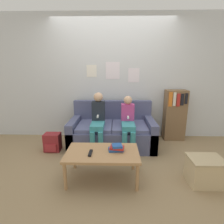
{
  "coord_description": "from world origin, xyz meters",
  "views": [
    {
      "loc": [
        0.07,
        -2.72,
        1.51
      ],
      "look_at": [
        0.0,
        0.42,
        0.72
      ],
      "focal_mm": 28.0,
      "sensor_mm": 36.0,
      "label": 1
    }
  ],
  "objects_px": {
    "bookshelf": "(175,115)",
    "backpack": "(53,142)",
    "person_left": "(98,119)",
    "tv_remote": "(90,153)",
    "storage_box": "(205,171)",
    "coffee_table": "(102,154)",
    "couch": "(112,132)",
    "person_right": "(128,121)"
  },
  "relations": [
    {
      "from": "coffee_table",
      "to": "storage_box",
      "type": "bearing_deg",
      "value": -3.07
    },
    {
      "from": "bookshelf",
      "to": "backpack",
      "type": "height_order",
      "value": "bookshelf"
    },
    {
      "from": "person_left",
      "to": "person_right",
      "type": "bearing_deg",
      "value": -1.22
    },
    {
      "from": "storage_box",
      "to": "bookshelf",
      "type": "bearing_deg",
      "value": 87.67
    },
    {
      "from": "coffee_table",
      "to": "bookshelf",
      "type": "distance_m",
      "value": 2.05
    },
    {
      "from": "bookshelf",
      "to": "storage_box",
      "type": "relative_size",
      "value": 2.44
    },
    {
      "from": "tv_remote",
      "to": "storage_box",
      "type": "distance_m",
      "value": 1.54
    },
    {
      "from": "couch",
      "to": "backpack",
      "type": "height_order",
      "value": "couch"
    },
    {
      "from": "couch",
      "to": "storage_box",
      "type": "relative_size",
      "value": 3.69
    },
    {
      "from": "tv_remote",
      "to": "coffee_table",
      "type": "bearing_deg",
      "value": 23.13
    },
    {
      "from": "storage_box",
      "to": "backpack",
      "type": "height_order",
      "value": "storage_box"
    },
    {
      "from": "backpack",
      "to": "person_left",
      "type": "bearing_deg",
      "value": 5.54
    },
    {
      "from": "couch",
      "to": "person_right",
      "type": "xyz_separation_m",
      "value": [
        0.29,
        -0.22,
        0.28
      ]
    },
    {
      "from": "person_left",
      "to": "person_right",
      "type": "distance_m",
      "value": 0.55
    },
    {
      "from": "person_left",
      "to": "bookshelf",
      "type": "distance_m",
      "value": 1.67
    },
    {
      "from": "bookshelf",
      "to": "storage_box",
      "type": "bearing_deg",
      "value": -92.33
    },
    {
      "from": "person_left",
      "to": "tv_remote",
      "type": "xyz_separation_m",
      "value": [
        -0.0,
        -0.98,
        -0.18
      ]
    },
    {
      "from": "person_left",
      "to": "tv_remote",
      "type": "relative_size",
      "value": 6.28
    },
    {
      "from": "tv_remote",
      "to": "backpack",
      "type": "bearing_deg",
      "value": 133.97
    },
    {
      "from": "coffee_table",
      "to": "person_right",
      "type": "xyz_separation_m",
      "value": [
        0.4,
        0.9,
        0.2
      ]
    },
    {
      "from": "person_right",
      "to": "backpack",
      "type": "distance_m",
      "value": 1.46
    },
    {
      "from": "person_right",
      "to": "tv_remote",
      "type": "relative_size",
      "value": 5.91
    },
    {
      "from": "person_right",
      "to": "storage_box",
      "type": "relative_size",
      "value": 2.29
    },
    {
      "from": "bookshelf",
      "to": "storage_box",
      "type": "distance_m",
      "value": 1.57
    },
    {
      "from": "tv_remote",
      "to": "bookshelf",
      "type": "xyz_separation_m",
      "value": [
        1.58,
        1.52,
        0.12
      ]
    },
    {
      "from": "bookshelf",
      "to": "storage_box",
      "type": "height_order",
      "value": "bookshelf"
    },
    {
      "from": "person_left",
      "to": "storage_box",
      "type": "relative_size",
      "value": 2.44
    },
    {
      "from": "couch",
      "to": "backpack",
      "type": "xyz_separation_m",
      "value": [
        -1.11,
        -0.29,
        -0.11
      ]
    },
    {
      "from": "couch",
      "to": "bookshelf",
      "type": "relative_size",
      "value": 1.51
    },
    {
      "from": "bookshelf",
      "to": "backpack",
      "type": "bearing_deg",
      "value": -165.52
    },
    {
      "from": "couch",
      "to": "tv_remote",
      "type": "xyz_separation_m",
      "value": [
        -0.26,
        -1.18,
        0.14
      ]
    },
    {
      "from": "coffee_table",
      "to": "backpack",
      "type": "bearing_deg",
      "value": 140.26
    },
    {
      "from": "couch",
      "to": "person_left",
      "type": "height_order",
      "value": "person_left"
    },
    {
      "from": "coffee_table",
      "to": "tv_remote",
      "type": "xyz_separation_m",
      "value": [
        -0.15,
        -0.06,
        0.05
      ]
    },
    {
      "from": "couch",
      "to": "backpack",
      "type": "bearing_deg",
      "value": -165.41
    },
    {
      "from": "person_left",
      "to": "storage_box",
      "type": "xyz_separation_m",
      "value": [
        1.52,
        -0.99,
        -0.41
      ]
    },
    {
      "from": "coffee_table",
      "to": "tv_remote",
      "type": "bearing_deg",
      "value": -157.45
    },
    {
      "from": "couch",
      "to": "tv_remote",
      "type": "relative_size",
      "value": 9.51
    },
    {
      "from": "coffee_table",
      "to": "bookshelf",
      "type": "xyz_separation_m",
      "value": [
        1.43,
        1.46,
        0.18
      ]
    },
    {
      "from": "tv_remote",
      "to": "backpack",
      "type": "height_order",
      "value": "tv_remote"
    },
    {
      "from": "tv_remote",
      "to": "backpack",
      "type": "distance_m",
      "value": 1.26
    },
    {
      "from": "couch",
      "to": "backpack",
      "type": "relative_size",
      "value": 4.84
    }
  ]
}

